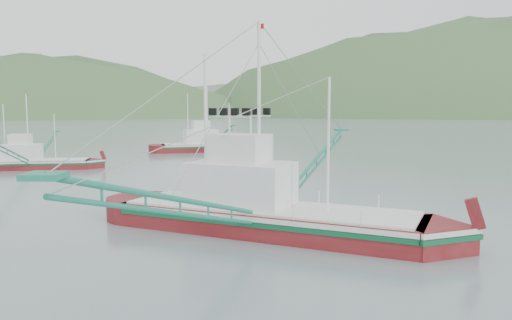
{
  "coord_description": "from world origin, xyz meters",
  "views": [
    {
      "loc": [
        0.12,
        -29.65,
        6.95
      ],
      "look_at": [
        0.0,
        6.0,
        3.2
      ],
      "focal_mm": 35.0,
      "sensor_mm": 36.0,
      "label": 1
    }
  ],
  "objects": [
    {
      "name": "ground",
      "position": [
        0.0,
        0.0,
        0.0
      ],
      "size": [
        1200.0,
        1200.0,
        0.0
      ],
      "primitive_type": "plane",
      "color": "slate",
      "rests_on": "ground"
    },
    {
      "name": "main_boat",
      "position": [
        0.58,
        -2.22,
        2.57
      ],
      "size": [
        17.42,
        29.34,
        12.51
      ],
      "rotation": [
        0.0,
        0.0,
        -0.42
      ],
      "color": "maroon",
      "rests_on": "ground"
    },
    {
      "name": "bg_boat_left",
      "position": [
        -25.62,
        26.58,
        1.46
      ],
      "size": [
        12.82,
        22.44,
        9.14
      ],
      "rotation": [
        0.0,
        0.0,
        0.15
      ],
      "color": "maroon",
      "rests_on": "ground"
    },
    {
      "name": "bg_boat_far",
      "position": [
        -7.54,
        49.62,
        2.16
      ],
      "size": [
        15.93,
        27.18,
        11.3
      ],
      "rotation": [
        0.0,
        0.0,
        0.3
      ],
      "color": "maroon",
      "rests_on": "ground"
    },
    {
      "name": "headland_left",
      "position": [
        -180.0,
        360.0,
        0.0
      ],
      "size": [
        448.0,
        308.0,
        210.0
      ],
      "primitive_type": "ellipsoid",
      "color": "#3C5D30",
      "rests_on": "ground"
    },
    {
      "name": "ridge_distant",
      "position": [
        30.0,
        560.0,
        0.0
      ],
      "size": [
        960.0,
        400.0,
        240.0
      ],
      "primitive_type": "ellipsoid",
      "color": "slate",
      "rests_on": "ground"
    }
  ]
}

